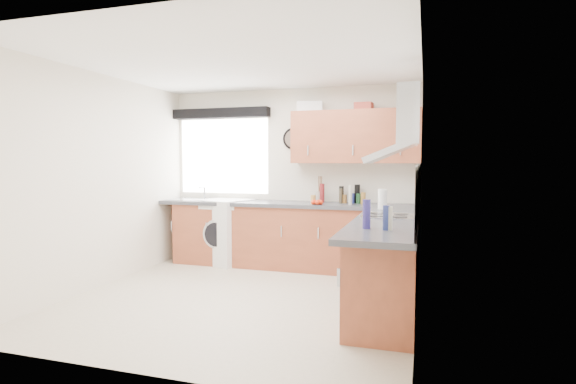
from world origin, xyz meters
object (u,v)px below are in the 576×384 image
(oven, at_px, (388,263))
(extractor_hood, at_px, (400,132))
(upper_cabinets, at_px, (355,137))
(washing_machine, at_px, (226,231))

(oven, height_order, extractor_hood, extractor_hood)
(extractor_hood, height_order, upper_cabinets, upper_cabinets)
(extractor_hood, xyz_separation_m, upper_cabinets, (-0.65, 1.33, 0.03))
(oven, relative_size, extractor_hood, 1.09)
(oven, height_order, upper_cabinets, upper_cabinets)
(extractor_hood, bearing_deg, upper_cabinets, 116.13)
(oven, bearing_deg, upper_cabinets, 112.54)
(extractor_hood, xyz_separation_m, washing_machine, (-2.50, 1.22, -1.31))
(washing_machine, bearing_deg, oven, -7.96)
(extractor_hood, relative_size, washing_machine, 0.85)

